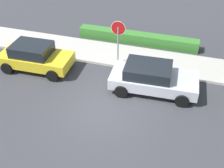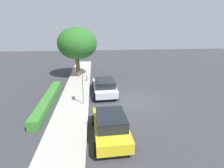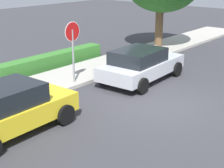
{
  "view_description": "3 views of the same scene",
  "coord_description": "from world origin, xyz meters",
  "views": [
    {
      "loc": [
        3.09,
        -8.95,
        8.6
      ],
      "look_at": [
        0.21,
        0.52,
        1.17
      ],
      "focal_mm": 45.0,
      "sensor_mm": 36.0,
      "label": 1
    },
    {
      "loc": [
        -12.81,
        2.98,
        5.9
      ],
      "look_at": [
        0.4,
        1.63,
        1.38
      ],
      "focal_mm": 28.0,
      "sensor_mm": 36.0,
      "label": 2
    },
    {
      "loc": [
        -9.66,
        -5.89,
        4.58
      ],
      "look_at": [
        -1.0,
        1.43,
        0.72
      ],
      "focal_mm": 55.0,
      "sensor_mm": 36.0,
      "label": 3
    }
  ],
  "objects": [
    {
      "name": "fire_hydrant",
      "position": [
        5.34,
        3.8,
        0.36
      ],
      "size": [
        0.3,
        0.22,
        0.72
      ],
      "color": "#A5A5A8",
      "rests_on": "ground_plane"
    },
    {
      "name": "parked_car_yellow",
      "position": [
        -4.64,
        2.22,
        0.75
      ],
      "size": [
        3.92,
        2.05,
        1.46
      ],
      "color": "yellow",
      "rests_on": "ground_plane"
    },
    {
      "name": "street_tree_near_corner",
      "position": [
        7.43,
        4.82,
        3.89
      ],
      "size": [
        4.38,
        4.38,
        5.69
      ],
      "color": "brown",
      "rests_on": "ground_plane"
    },
    {
      "name": "sidewalk_curb",
      "position": [
        0.0,
        4.72,
        0.07
      ],
      "size": [
        32.0,
        2.39,
        0.14
      ],
      "primitive_type": "cube",
      "color": "#B2ADA3",
      "rests_on": "ground_plane"
    },
    {
      "name": "ground_plane",
      "position": [
        0.0,
        0.0,
        0.0
      ],
      "size": [
        60.0,
        60.0,
        0.0
      ],
      "primitive_type": "plane",
      "color": "#38383D"
    },
    {
      "name": "stop_sign",
      "position": [
        -0.48,
        3.9,
        1.79
      ],
      "size": [
        0.79,
        0.08,
        2.6
      ],
      "color": "gray",
      "rests_on": "ground_plane"
    },
    {
      "name": "front_yard_hedge",
      "position": [
        0.02,
        6.64,
        0.33
      ],
      "size": [
        7.52,
        0.7,
        0.66
      ],
      "color": "#387A2D",
      "rests_on": "ground_plane"
    },
    {
      "name": "parked_car_silver",
      "position": [
        1.74,
        2.16,
        0.73
      ],
      "size": [
        4.26,
        2.24,
        1.39
      ],
      "color": "silver",
      "rests_on": "ground_plane"
    }
  ]
}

